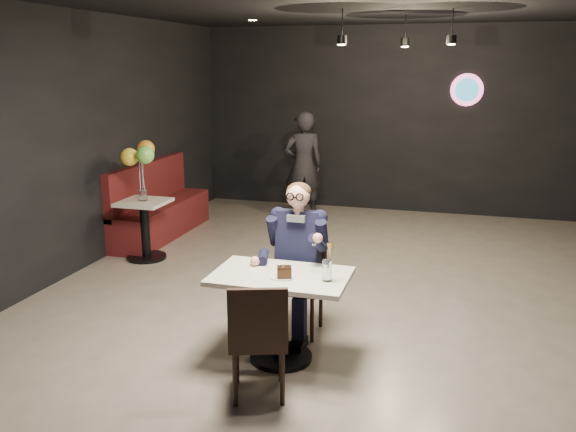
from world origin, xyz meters
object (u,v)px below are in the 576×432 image
(main_table, at_px, (281,317))
(chair_near, at_px, (258,337))
(sundae_glass, at_px, (327,271))
(seated_man, at_px, (299,257))
(chair_far, at_px, (299,285))
(side_table, at_px, (145,232))
(passerby, at_px, (303,165))
(booth_bench, at_px, (161,200))
(balloon_vase, at_px, (143,195))

(main_table, relative_size, chair_near, 1.20)
(sundae_glass, bearing_deg, seated_man, 123.18)
(chair_far, xyz_separation_m, sundae_glass, (0.39, -0.60, 0.37))
(side_table, xyz_separation_m, passerby, (1.36, 2.61, 0.49))
(main_table, xyz_separation_m, booth_bench, (-2.72, 3.11, 0.15))
(sundae_glass, bearing_deg, passerby, 106.93)
(chair_far, bearing_deg, main_table, -90.00)
(side_table, bearing_deg, chair_near, -47.93)
(main_table, xyz_separation_m, chair_near, (0.00, -0.57, 0.09))
(chair_near, xyz_separation_m, seated_man, (0.00, 1.12, 0.26))
(balloon_vase, xyz_separation_m, passerby, (1.36, 2.61, 0.02))
(seated_man, xyz_separation_m, sundae_glass, (0.39, -0.60, 0.11))
(sundae_glass, xyz_separation_m, balloon_vase, (-2.81, 2.16, -0.01))
(booth_bench, distance_m, side_table, 1.06)
(chair_far, xyz_separation_m, seated_man, (0.00, 0.00, 0.26))
(chair_far, distance_m, side_table, 2.88)
(main_table, relative_size, balloon_vase, 7.39)
(chair_near, height_order, sundae_glass, chair_near)
(main_table, height_order, seated_man, seated_man)
(chair_near, height_order, seated_man, seated_man)
(passerby, bearing_deg, seated_man, 82.33)
(main_table, xyz_separation_m, seated_man, (0.00, 0.55, 0.34))
(chair_near, distance_m, balloon_vase, 3.62)
(chair_near, bearing_deg, side_table, 113.32)
(main_table, distance_m, seated_man, 0.65)
(side_table, bearing_deg, main_table, -41.09)
(booth_bench, bearing_deg, balloon_vase, -73.30)
(chair_far, xyz_separation_m, chair_near, (0.00, -1.12, 0.00))
(booth_bench, distance_m, passerby, 2.33)
(chair_far, xyz_separation_m, passerby, (-1.06, 4.17, 0.38))
(chair_far, bearing_deg, side_table, 147.20)
(balloon_vase, bearing_deg, sundae_glass, -37.52)
(chair_near, xyz_separation_m, sundae_glass, (0.39, 0.52, 0.37))
(seated_man, distance_m, booth_bench, 3.74)
(seated_man, xyz_separation_m, booth_bench, (-2.72, 2.56, -0.19))
(chair_far, distance_m, seated_man, 0.26)
(chair_near, bearing_deg, passerby, 82.58)
(main_table, bearing_deg, chair_near, -90.00)
(side_table, bearing_deg, balloon_vase, 0.00)
(seated_man, distance_m, side_table, 2.90)
(balloon_vase, height_order, passerby, passerby)
(chair_far, relative_size, passerby, 0.55)
(seated_man, bearing_deg, sundae_glass, -56.82)
(chair_far, xyz_separation_m, balloon_vase, (-2.42, 1.56, 0.36))
(main_table, height_order, side_table, main_table)
(seated_man, bearing_deg, main_table, -90.00)
(passerby, bearing_deg, main_table, 80.73)
(chair_near, distance_m, seated_man, 1.15)
(booth_bench, bearing_deg, side_table, -73.30)
(sundae_glass, distance_m, passerby, 4.98)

